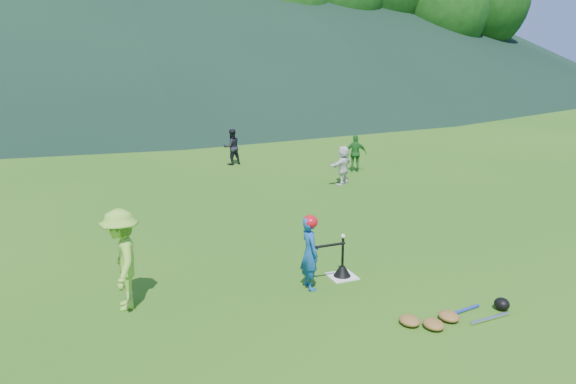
% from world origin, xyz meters
% --- Properties ---
extents(ground, '(120.00, 120.00, 0.00)m').
position_xyz_m(ground, '(0.00, 0.00, 0.00)').
color(ground, '#255A14').
rests_on(ground, ground).
extents(home_plate, '(0.45, 0.45, 0.02)m').
position_xyz_m(home_plate, '(0.00, 0.00, 0.01)').
color(home_plate, silver).
rests_on(home_plate, ground).
extents(baseball, '(0.08, 0.08, 0.08)m').
position_xyz_m(baseball, '(0.00, 0.00, 0.74)').
color(baseball, white).
rests_on(baseball, batting_tee).
extents(batter_child, '(0.31, 0.46, 1.22)m').
position_xyz_m(batter_child, '(-0.70, -0.20, 0.61)').
color(batter_child, '#154991').
rests_on(batter_child, ground).
extents(adult_coach, '(0.66, 1.04, 1.54)m').
position_xyz_m(adult_coach, '(-3.58, 0.20, 0.77)').
color(adult_coach, '#7EBD37').
rests_on(adult_coach, ground).
extents(fielder_b, '(0.65, 0.54, 1.20)m').
position_xyz_m(fielder_b, '(0.90, 9.75, 0.60)').
color(fielder_b, black).
rests_on(fielder_b, ground).
extents(fielder_c, '(0.74, 0.53, 1.17)m').
position_xyz_m(fielder_c, '(4.18, 7.24, 0.58)').
color(fielder_c, '#206D25').
rests_on(fielder_c, ground).
extents(fielder_d, '(1.04, 0.84, 1.11)m').
position_xyz_m(fielder_d, '(3.06, 5.93, 0.56)').
color(fielder_d, silver).
rests_on(fielder_d, ground).
extents(batting_tee, '(0.30, 0.30, 0.68)m').
position_xyz_m(batting_tee, '(0.00, 0.00, 0.13)').
color(batting_tee, black).
rests_on(batting_tee, home_plate).
extents(batter_gear, '(0.73, 0.26, 0.58)m').
position_xyz_m(batter_gear, '(-0.68, -0.20, 1.10)').
color(batter_gear, red).
rests_on(batter_gear, ground).
extents(equipment_pile, '(1.80, 0.56, 0.19)m').
position_xyz_m(equipment_pile, '(0.71, -1.99, 0.07)').
color(equipment_pile, olive).
rests_on(equipment_pile, ground).
extents(outfield_fence, '(70.07, 0.08, 1.33)m').
position_xyz_m(outfield_fence, '(0.00, 28.00, 0.70)').
color(outfield_fence, gray).
rests_on(outfield_fence, ground).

